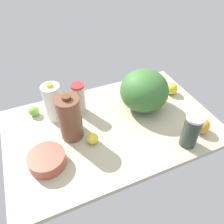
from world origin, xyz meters
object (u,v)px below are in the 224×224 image
at_px(chocolate_milk_jug, 70,118).
at_px(orange_by_jug, 201,125).
at_px(milk_jug, 53,102).
at_px(tumbler_cup, 79,98).
at_px(mixing_bowl, 47,160).
at_px(shaker_bottle, 191,131).
at_px(lime_near_front, 34,111).
at_px(watermelon, 144,91).
at_px(lemon_loose, 93,139).
at_px(lemon_far_back, 171,88).

distance_m(chocolate_milk_jug, orange_by_jug, 0.72).
relative_size(milk_jug, orange_by_jug, 2.75).
bearing_deg(tumbler_cup, milk_jug, 178.06).
bearing_deg(mixing_bowl, shaker_bottle, -13.10).
height_order(mixing_bowl, lime_near_front, mixing_bowl).
height_order(mixing_bowl, milk_jug, milk_jug).
bearing_deg(watermelon, lemon_loose, -158.21).
bearing_deg(watermelon, lime_near_front, 163.52).
xyz_separation_m(shaker_bottle, milk_jug, (-0.59, 0.48, 0.02)).
height_order(watermelon, milk_jug, watermelon).
height_order(mixing_bowl, tumbler_cup, tumbler_cup).
distance_m(watermelon, milk_jug, 0.54).
xyz_separation_m(mixing_bowl, lemon_far_back, (0.88, 0.24, 0.01)).
xyz_separation_m(mixing_bowl, tumbler_cup, (0.26, 0.31, 0.07)).
bearing_deg(orange_by_jug, chocolate_milk_jug, 159.19).
bearing_deg(milk_jug, chocolate_milk_jug, -74.57).
distance_m(lemon_far_back, lime_near_front, 0.90).
xyz_separation_m(shaker_bottle, lemon_far_back, (0.17, 0.40, -0.06)).
bearing_deg(tumbler_cup, mixing_bowl, -130.10).
xyz_separation_m(watermelon, lemon_far_back, (0.24, 0.04, -0.08)).
distance_m(milk_jug, orange_by_jug, 0.84).
height_order(shaker_bottle, chocolate_milk_jug, chocolate_milk_jug).
xyz_separation_m(orange_by_jug, lemon_far_back, (0.05, 0.36, -0.00)).
bearing_deg(mixing_bowl, orange_by_jug, -8.11).
bearing_deg(lemon_far_back, chocolate_milk_jug, -171.70).
bearing_deg(tumbler_cup, chocolate_milk_jug, -119.06).
bearing_deg(shaker_bottle, milk_jug, 141.00).
bearing_deg(lemon_loose, lemon_far_back, 17.42).
distance_m(watermelon, orange_by_jug, 0.38).
relative_size(watermelon, orange_by_jug, 3.31).
xyz_separation_m(tumbler_cup, chocolate_milk_jug, (-0.10, -0.18, 0.03)).
distance_m(tumbler_cup, orange_by_jug, 0.71).
distance_m(watermelon, tumbler_cup, 0.39).
bearing_deg(mixing_bowl, watermelon, 17.13).
bearing_deg(lime_near_front, chocolate_milk_jug, -56.14).
distance_m(shaker_bottle, tumbler_cup, 0.65).
bearing_deg(orange_by_jug, lemon_loose, 164.71).
bearing_deg(lemon_loose, lime_near_front, 126.18).
distance_m(watermelon, lime_near_front, 0.68).
relative_size(mixing_bowl, milk_jug, 0.75).
xyz_separation_m(mixing_bowl, lime_near_front, (-0.00, 0.39, -0.00)).
relative_size(mixing_bowl, tumbler_cup, 0.92).
relative_size(watermelon, milk_jug, 1.20).
relative_size(watermelon, lemon_far_back, 3.66).
xyz_separation_m(milk_jug, lemon_loose, (0.13, -0.27, -0.08)).
bearing_deg(watermelon, orange_by_jug, -58.45).
bearing_deg(milk_jug, shaker_bottle, -39.00).
distance_m(chocolate_milk_jug, lemon_loose, 0.16).
relative_size(watermelon, tumbler_cup, 1.48).
height_order(watermelon, lemon_loose, watermelon).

